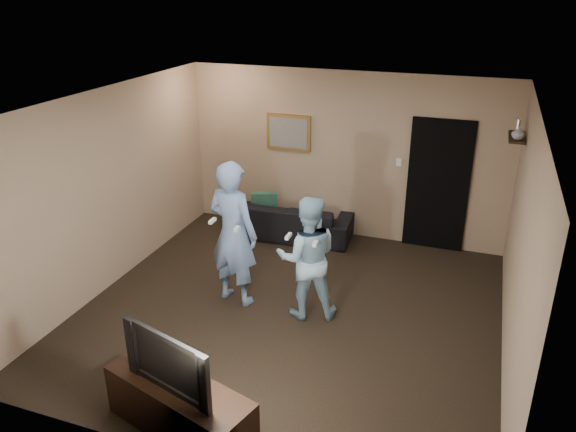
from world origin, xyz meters
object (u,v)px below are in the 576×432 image
at_px(tv_console, 180,408).
at_px(wii_player_right, 307,258).
at_px(sofa, 291,220).
at_px(television, 175,358).
at_px(wii_player_left, 233,234).

distance_m(tv_console, wii_player_right, 2.35).
distance_m(sofa, television, 4.37).
bearing_deg(tv_console, wii_player_left, 118.89).
relative_size(sofa, tv_console, 1.30).
distance_m(sofa, tv_console, 4.34).
bearing_deg(tv_console, television, -163.34).
distance_m(tv_console, wii_player_left, 2.40).
height_order(wii_player_left, wii_player_right, wii_player_left).
bearing_deg(wii_player_left, television, -77.77).
relative_size(tv_console, wii_player_left, 0.79).
xyz_separation_m(sofa, wii_player_left, (-0.03, -2.06, 0.65)).
distance_m(television, wii_player_left, 2.31).
bearing_deg(wii_player_right, tv_console, -102.01).
bearing_deg(wii_player_right, television, -102.01).
xyz_separation_m(television, wii_player_left, (-0.49, 2.25, 0.13)).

